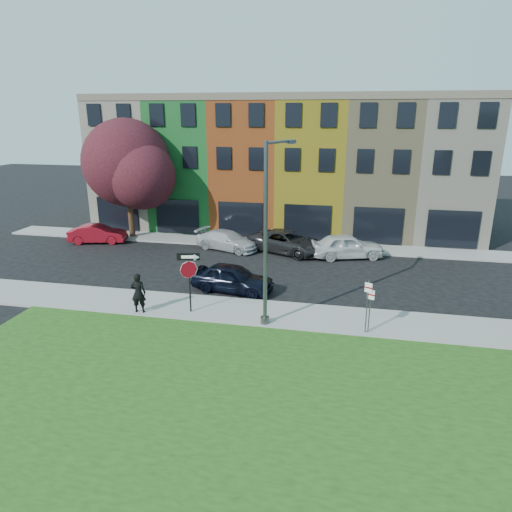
% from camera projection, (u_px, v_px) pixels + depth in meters
% --- Properties ---
extents(ground, '(120.00, 120.00, 0.00)m').
position_uv_depth(ground, '(268.00, 347.00, 18.62)').
color(ground, black).
rests_on(ground, ground).
extents(sidewalk_near, '(40.00, 3.00, 0.12)m').
position_uv_depth(sidewalk_near, '(322.00, 319.00, 21.02)').
color(sidewalk_near, gray).
rests_on(sidewalk_near, ground).
extents(sidewalk_far, '(40.00, 2.40, 0.12)m').
position_uv_depth(sidewalk_far, '(264.00, 243.00, 33.20)').
color(sidewalk_far, gray).
rests_on(sidewalk_far, ground).
extents(rowhouse_block, '(30.00, 10.12, 10.00)m').
position_uv_depth(rowhouse_block, '(284.00, 166.00, 37.41)').
color(rowhouse_block, beige).
rests_on(rowhouse_block, ground).
extents(stop_sign, '(1.03, 0.27, 2.90)m').
position_uv_depth(stop_sign, '(189.00, 270.00, 21.02)').
color(stop_sign, black).
rests_on(stop_sign, sidewalk_near).
extents(man, '(0.83, 0.66, 1.93)m').
position_uv_depth(man, '(138.00, 293.00, 21.32)').
color(man, black).
rests_on(man, sidewalk_near).
extents(sedan_near, '(3.17, 4.97, 1.50)m').
position_uv_depth(sedan_near, '(233.00, 278.00, 24.21)').
color(sedan_near, black).
rests_on(sedan_near, ground).
extents(parked_car_red, '(3.29, 4.75, 1.35)m').
position_uv_depth(parked_car_red, '(98.00, 234.00, 33.39)').
color(parked_car_red, maroon).
rests_on(parked_car_red, ground).
extents(parked_car_silver, '(4.52, 5.64, 1.32)m').
position_uv_depth(parked_car_silver, '(227.00, 240.00, 31.72)').
color(parked_car_silver, '#B5B5BA').
rests_on(parked_car_silver, ground).
extents(parked_car_dark, '(6.40, 7.20, 1.50)m').
position_uv_depth(parked_car_dark, '(287.00, 242.00, 31.03)').
color(parked_car_dark, black).
rests_on(parked_car_dark, ground).
extents(parked_car_white, '(4.47, 5.75, 1.60)m').
position_uv_depth(parked_car_white, '(347.00, 246.00, 29.86)').
color(parked_car_white, silver).
rests_on(parked_car_white, ground).
extents(street_lamp, '(1.15, 2.47, 7.96)m').
position_uv_depth(street_lamp, '(268.00, 236.00, 19.42)').
color(street_lamp, '#4A4C4F').
rests_on(street_lamp, sidewalk_near).
extents(parking_sign_a, '(0.31, 0.15, 2.03)m').
position_uv_depth(parking_sign_a, '(370.00, 305.00, 19.20)').
color(parking_sign_a, '#4A4C4F').
rests_on(parking_sign_a, sidewalk_near).
extents(parking_sign_b, '(0.30, 0.16, 2.39)m').
position_uv_depth(parking_sign_b, '(367.00, 300.00, 19.16)').
color(parking_sign_b, '#4A4C4F').
rests_on(parking_sign_b, sidewalk_near).
extents(tree_purple, '(7.65, 6.69, 8.72)m').
position_uv_depth(tree_purple, '(129.00, 165.00, 33.39)').
color(tree_purple, black).
rests_on(tree_purple, sidewalk_far).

